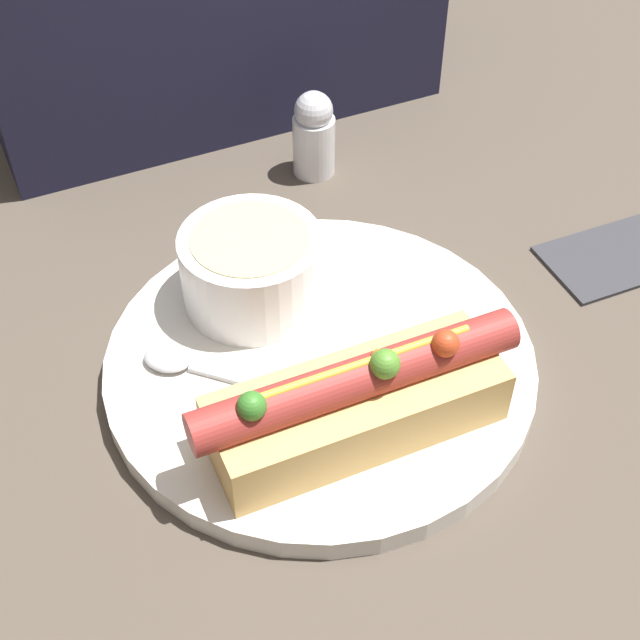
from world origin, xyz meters
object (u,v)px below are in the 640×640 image
(spoon, at_px, (202,368))
(salt_shaker, at_px, (314,134))
(hot_dog, at_px, (357,400))
(soup_bowl, at_px, (251,266))

(spoon, relative_size, salt_shaker, 1.61)
(salt_shaker, bearing_deg, spoon, -131.26)
(salt_shaker, bearing_deg, hot_dog, -109.67)
(soup_bowl, distance_m, spoon, 0.08)
(hot_dog, height_order, salt_shaker, hot_dog)
(hot_dog, height_order, spoon, hot_dog)
(soup_bowl, distance_m, salt_shaker, 0.18)
(soup_bowl, bearing_deg, hot_dog, -84.38)
(soup_bowl, relative_size, spoon, 0.81)
(spoon, bearing_deg, salt_shaker, -87.23)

